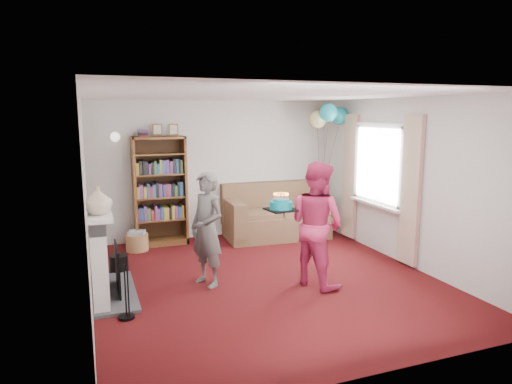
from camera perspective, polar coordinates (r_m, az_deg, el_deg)
name	(u,v)px	position (r m, az deg, el deg)	size (l,w,h in m)	color
ground	(265,280)	(6.41, 1.16, -10.88)	(5.00, 5.00, 0.00)	#320907
wall_back	(215,169)	(8.44, -5.11, 2.86)	(4.50, 0.02, 2.50)	silver
wall_left	(85,202)	(5.67, -20.57, -1.15)	(0.02, 5.00, 2.50)	silver
wall_right	(405,182)	(7.22, 18.11, 1.24)	(0.02, 5.00, 2.50)	silver
ceiling	(266,94)	(6.00, 1.24, 12.09)	(4.50, 5.00, 0.01)	white
fireplace	(104,256)	(6.03, -18.50, -7.63)	(0.55, 1.80, 1.12)	#3F3F42
window_bay	(378,180)	(7.67, 14.99, 1.51)	(0.14, 2.02, 2.20)	white
wall_sconce	(115,137)	(7.96, -17.21, 6.61)	(0.16, 0.23, 0.16)	gold
bookcase	(160,192)	(8.07, -11.97, 0.02)	(0.89, 0.42, 2.09)	#472B14
sofa	(274,217)	(8.51, 2.29, -3.12)	(1.85, 0.98, 0.98)	brown
wicker_basket	(137,242)	(7.91, -14.64, -6.01)	(0.37, 0.37, 0.34)	#A6734D
person_striped	(207,229)	(6.04, -6.14, -4.64)	(0.56, 0.37, 1.53)	black
person_magenta	(317,224)	(6.07, 7.58, -3.98)	(0.80, 0.63, 1.66)	#B5244E
birthday_cake	(281,205)	(5.95, 3.13, -1.65)	(0.35, 0.35, 0.22)	black
balloons	(328,116)	(8.39, 9.04, 9.38)	(0.65, 0.71, 1.75)	#3F3F3F
mantel_vase	(98,200)	(5.51, -19.13, -0.98)	(0.31, 0.31, 0.32)	beige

